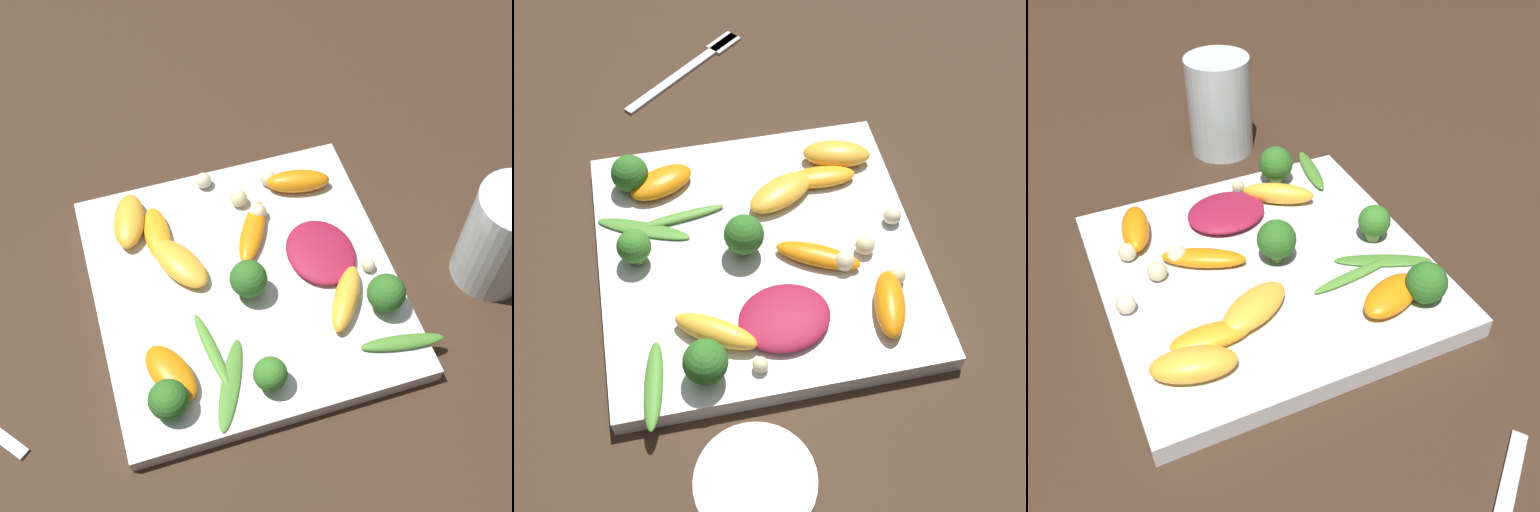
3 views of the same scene
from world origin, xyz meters
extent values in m
plane|color=#382619|center=(0.00, 0.00, 0.00)|extent=(2.40, 2.40, 0.00)
cube|color=white|center=(0.00, 0.00, 0.01)|extent=(0.29, 0.29, 0.02)
cylinder|color=silver|center=(-0.05, -0.24, 0.06)|extent=(0.07, 0.07, 0.12)
ellipsoid|color=maroon|center=(0.01, -0.08, 0.03)|extent=(0.09, 0.08, 0.01)
ellipsoid|color=#FCAD33|center=(0.03, 0.06, 0.03)|extent=(0.08, 0.06, 0.02)
ellipsoid|color=orange|center=(0.05, -0.02, 0.03)|extent=(0.08, 0.06, 0.01)
ellipsoid|color=orange|center=(0.10, -0.09, 0.03)|extent=(0.04, 0.07, 0.02)
ellipsoid|color=#FCAD33|center=(-0.05, -0.08, 0.03)|extent=(0.07, 0.06, 0.02)
ellipsoid|color=orange|center=(-0.08, 0.09, 0.03)|extent=(0.07, 0.05, 0.02)
ellipsoid|color=orange|center=(0.07, 0.07, 0.03)|extent=(0.07, 0.03, 0.01)
ellipsoid|color=#FCAD33|center=(0.10, 0.09, 0.03)|extent=(0.07, 0.05, 0.02)
cylinder|color=#84AD5B|center=(-0.06, -0.12, 0.03)|extent=(0.01, 0.01, 0.01)
sphere|color=#2D6B23|center=(-0.06, -0.12, 0.04)|extent=(0.04, 0.04, 0.04)
cylinder|color=#7A9E51|center=(-0.01, 0.00, 0.03)|extent=(0.01, 0.01, 0.01)
sphere|color=#2D6B23|center=(-0.01, 0.00, 0.04)|extent=(0.04, 0.04, 0.04)
cylinder|color=#7A9E51|center=(-0.11, 0.01, 0.03)|extent=(0.01, 0.01, 0.01)
sphere|color=#387A28|center=(-0.11, 0.01, 0.04)|extent=(0.03, 0.03, 0.03)
cylinder|color=#7A9E51|center=(-0.11, 0.10, 0.02)|extent=(0.01, 0.01, 0.01)
sphere|color=#2D6B23|center=(-0.11, 0.10, 0.04)|extent=(0.04, 0.04, 0.04)
ellipsoid|color=#47842D|center=(-0.11, -0.12, 0.02)|extent=(0.03, 0.08, 0.01)
ellipsoid|color=#47842D|center=(-0.10, 0.04, 0.02)|extent=(0.09, 0.05, 0.00)
ellipsoid|color=#518E33|center=(-0.06, 0.05, 0.02)|extent=(0.08, 0.02, 0.01)
sphere|color=beige|center=(0.09, -0.02, 0.03)|extent=(0.02, 0.02, 0.02)
sphere|color=beige|center=(0.11, -0.06, 0.03)|extent=(0.02, 0.02, 0.02)
sphere|color=beige|center=(-0.02, -0.12, 0.03)|extent=(0.01, 0.01, 0.01)
sphere|color=beige|center=(0.07, -0.03, 0.03)|extent=(0.02, 0.02, 0.02)
sphere|color=beige|center=(0.13, 0.01, 0.03)|extent=(0.02, 0.02, 0.02)
camera|label=1|loc=(-0.35, 0.10, 0.61)|focal=50.00mm
camera|label=2|loc=(-0.07, -0.39, 0.53)|focal=50.00mm
camera|label=3|loc=(0.15, 0.38, 0.38)|focal=42.00mm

